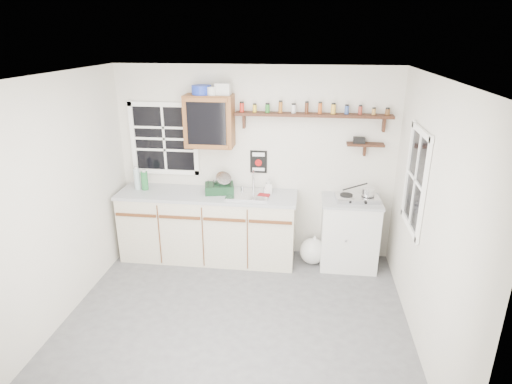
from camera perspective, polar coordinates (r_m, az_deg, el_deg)
room at (r=4.11m, az=-2.97°, el=-2.53°), size 3.64×3.24×2.54m
main_cabinet at (r=5.71m, az=-6.38°, el=-4.48°), size 2.31×0.63×0.92m
right_cabinet at (r=5.62m, az=12.29°, el=-5.32°), size 0.73×0.57×0.91m
sink at (r=5.43m, az=-1.05°, el=-0.28°), size 0.52×0.44×0.29m
upper_cabinet at (r=5.41m, az=-6.24°, el=9.37°), size 0.60×0.32×0.65m
upper_cabinet_clutter at (r=5.35m, az=-6.18°, el=13.41°), size 0.48×0.24×0.14m
spice_shelf at (r=5.32m, az=7.49°, el=10.27°), size 1.91×0.18×0.35m
secondary_shelf at (r=5.44m, az=14.13°, el=6.26°), size 0.45×0.16×0.24m
warning_sign at (r=5.58m, az=0.34°, el=4.05°), size 0.22×0.02×0.30m
window_back at (r=5.78m, az=-12.15°, el=6.95°), size 0.93×0.03×0.98m
window_right at (r=4.63m, az=20.55°, el=1.48°), size 0.03×0.78×1.08m
water_bottles at (r=5.79m, az=-15.08°, el=1.62°), size 0.19×0.09×0.31m
dish_rack at (r=5.52m, az=-4.78°, el=0.82°), size 0.42×0.35×0.27m
soap_bottle at (r=5.47m, az=1.73°, el=0.82°), size 0.09×0.09×0.20m
rag at (r=5.39m, az=1.01°, el=-0.47°), size 0.16×0.14×0.02m
hotplate at (r=5.42m, az=13.30°, el=-0.77°), size 0.54×0.32×0.08m
saucepan at (r=5.41m, az=14.65°, el=-0.01°), size 0.38×0.22×0.17m
trash_bag at (r=5.68m, az=7.56°, el=-7.77°), size 0.38×0.34×0.43m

